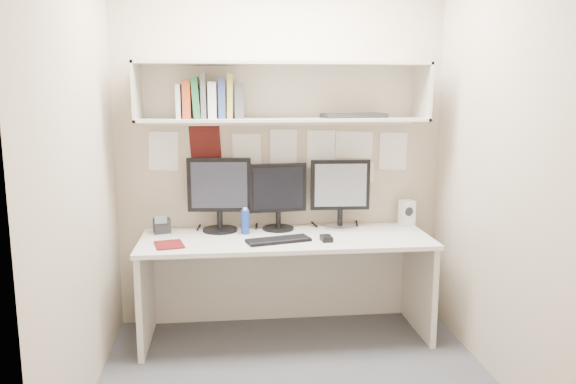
{
  "coord_description": "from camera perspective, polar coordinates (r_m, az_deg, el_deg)",
  "views": [
    {
      "loc": [
        -0.4,
        -3.11,
        1.72
      ],
      "look_at": [
        -0.02,
        0.35,
        1.1
      ],
      "focal_mm": 35.0,
      "sensor_mm": 36.0,
      "label": 1
    }
  ],
  "objects": [
    {
      "name": "book_stack",
      "position": [
        3.92,
        -7.88,
        9.35
      ],
      "size": [
        0.45,
        0.19,
        0.31
      ],
      "color": "beige",
      "rests_on": "overhead_hutch"
    },
    {
      "name": "maroon_notebook",
      "position": [
        3.76,
        -11.98,
        -5.26
      ],
      "size": [
        0.22,
        0.25,
        0.01
      ],
      "primitive_type": "cube",
      "rotation": [
        0.0,
        0.0,
        0.23
      ],
      "color": "#58100F",
      "rests_on": "desk"
    },
    {
      "name": "wall_front",
      "position": [
        2.18,
        4.4,
        -0.93
      ],
      "size": [
        2.4,
        0.02,
        2.6
      ],
      "primitive_type": "cube",
      "color": "tan",
      "rests_on": "ground"
    },
    {
      "name": "keyboard",
      "position": [
        3.77,
        -0.98,
        -4.92
      ],
      "size": [
        0.45,
        0.25,
        0.02
      ],
      "primitive_type": "cube",
      "rotation": [
        0.0,
        0.0,
        0.25
      ],
      "color": "black",
      "rests_on": "desk"
    },
    {
      "name": "wall_left",
      "position": [
        3.23,
        -20.57,
        2.04
      ],
      "size": [
        0.02,
        2.0,
        2.6
      ],
      "primitive_type": "cube",
      "color": "tan",
      "rests_on": "ground"
    },
    {
      "name": "mouse",
      "position": [
        3.8,
        3.92,
        -4.72
      ],
      "size": [
        0.08,
        0.12,
        0.03
      ],
      "primitive_type": "cube",
      "rotation": [
        0.0,
        0.0,
        0.07
      ],
      "color": "black",
      "rests_on": "desk"
    },
    {
      "name": "hutch_tray",
      "position": [
        4.01,
        6.71,
        7.73
      ],
      "size": [
        0.48,
        0.26,
        0.03
      ],
      "primitive_type": "cube",
      "rotation": [
        0.0,
        0.0,
        0.21
      ],
      "color": "black",
      "rests_on": "overhead_hutch"
    },
    {
      "name": "pinned_papers",
      "position": [
        4.15,
        -0.73,
        3.63
      ],
      "size": [
        1.92,
        0.01,
        0.48
      ],
      "primitive_type": null,
      "color": "white",
      "rests_on": "wall_back"
    },
    {
      "name": "monitor_left",
      "position": [
        4.04,
        -6.99,
        -0.02
      ],
      "size": [
        0.46,
        0.25,
        0.53
      ],
      "rotation": [
        0.0,
        0.0,
        -0.1
      ],
      "color": "black",
      "rests_on": "desk"
    },
    {
      "name": "blue_bottle",
      "position": [
        3.97,
        -4.36,
        -3.02
      ],
      "size": [
        0.06,
        0.06,
        0.19
      ],
      "color": "#153296",
      "rests_on": "desk"
    },
    {
      "name": "overhead_hutch",
      "position": [
        3.99,
        -0.55,
        10.14
      ],
      "size": [
        2.0,
        0.38,
        0.4
      ],
      "color": "beige",
      "rests_on": "wall_back"
    },
    {
      "name": "wall_right",
      "position": [
        3.52,
        20.82,
        2.63
      ],
      "size": [
        0.02,
        2.0,
        2.6
      ],
      "primitive_type": "cube",
      "color": "tan",
      "rests_on": "ground"
    },
    {
      "name": "monitor_right",
      "position": [
        4.12,
        5.33,
        0.06
      ],
      "size": [
        0.43,
        0.24,
        0.5
      ],
      "rotation": [
        0.0,
        0.0,
        -0.05
      ],
      "color": "#A5A5AA",
      "rests_on": "desk"
    },
    {
      "name": "desk",
      "position": [
        4.01,
        -0.21,
        -9.58
      ],
      "size": [
        2.0,
        0.7,
        0.73
      ],
      "color": "silver",
      "rests_on": "floor"
    },
    {
      "name": "monitor_center",
      "position": [
        4.06,
        -1.01,
        -0.2
      ],
      "size": [
        0.42,
        0.23,
        0.48
      ],
      "rotation": [
        0.0,
        0.0,
        0.13
      ],
      "color": "black",
      "rests_on": "desk"
    },
    {
      "name": "desk_phone",
      "position": [
        4.09,
        -12.69,
        -3.34
      ],
      "size": [
        0.13,
        0.13,
        0.14
      ],
      "rotation": [
        0.0,
        0.0,
        0.28
      ],
      "color": "black",
      "rests_on": "desk"
    },
    {
      "name": "floor",
      "position": [
        3.57,
        0.97,
        -18.63
      ],
      "size": [
        2.4,
        2.0,
        0.01
      ],
      "primitive_type": "cube",
      "color": "#424246",
      "rests_on": "ground"
    },
    {
      "name": "speaker",
      "position": [
        4.31,
        11.98,
        -2.07
      ],
      "size": [
        0.12,
        0.12,
        0.19
      ],
      "rotation": [
        0.0,
        0.0,
        0.25
      ],
      "color": "silver",
      "rests_on": "desk"
    },
    {
      "name": "wall_back",
      "position": [
        4.15,
        -0.74,
        4.32
      ],
      "size": [
        2.4,
        0.02,
        2.6
      ],
      "primitive_type": "cube",
      "color": "tan",
      "rests_on": "ground"
    }
  ]
}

